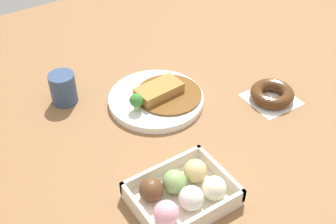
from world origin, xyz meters
TOP-DOWN VIEW (x-y plane):
  - ground_plane at (0.00, 0.00)m, footprint 1.60×1.60m
  - curry_plate at (-0.06, 0.11)m, footprint 0.24×0.24m
  - donut_box at (-0.19, -0.18)m, footprint 0.19×0.15m
  - chocolate_ring_donut at (0.19, -0.04)m, footprint 0.12×0.12m
  - coffee_mug at (-0.25, 0.25)m, footprint 0.07×0.07m

SIDE VIEW (x-z plane):
  - ground_plane at x=0.00m, z-range 0.00..0.00m
  - curry_plate at x=-0.06m, z-range -0.02..0.05m
  - chocolate_ring_donut at x=0.19m, z-range 0.00..0.03m
  - donut_box at x=-0.19m, z-range 0.00..0.06m
  - coffee_mug at x=-0.25m, z-range 0.00..0.08m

